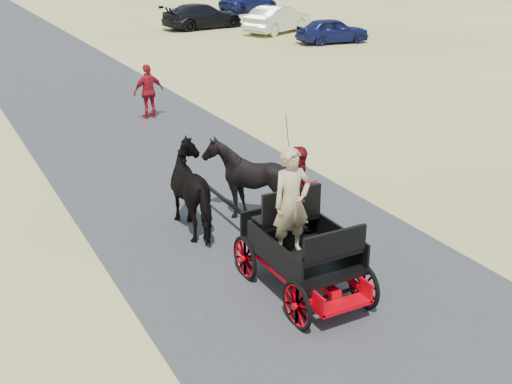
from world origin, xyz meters
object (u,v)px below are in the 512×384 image
horse_right (247,180)px  car_d (249,3)px  horse_left (198,190)px  car_b (278,19)px  car_a (333,30)px  carriage (302,271)px  pedestrian (149,92)px  car_c (203,16)px

horse_right → car_d: horse_right is taller
horse_left → car_b: (14.69, 22.24, -0.08)m
car_a → car_d: (2.71, 14.67, -0.03)m
carriage → horse_right: size_ratio=1.41×
horse_right → car_b: (13.59, 22.24, -0.08)m
pedestrian → car_a: 16.44m
car_a → car_c: bearing=32.4°
carriage → horse_left: size_ratio=1.20×
car_a → car_b: bearing=16.6°
horse_right → car_d: (17.01, 32.36, -0.22)m
pedestrian → car_c: bearing=-124.3°
horse_right → car_a: horse_right is taller
carriage → car_a: (14.86, 20.68, 0.30)m
horse_right → car_d: size_ratio=0.38×
carriage → horse_left: 3.09m
car_b → car_d: (3.43, 10.11, -0.14)m
pedestrian → car_c: (9.67, 17.68, -0.13)m
car_a → car_c: (-3.82, 8.29, 0.08)m
horse_left → car_d: horse_left is taller
car_b → car_a: bearing=163.4°
car_b → car_c: size_ratio=0.93×
car_c → carriage: bearing=152.5°
horse_right → car_b: bearing=-121.4°
car_a → car_b: size_ratio=0.82×
pedestrian → car_a: size_ratio=0.45×
car_b → horse_right: bearing=123.0°
pedestrian → car_d: 29.01m
carriage → horse_right: horse_right is taller
car_b → car_d: size_ratio=1.04×
carriage → car_a: size_ratio=0.62×
carriage → car_d: size_ratio=0.53×
carriage → car_d: (17.56, 35.36, 0.27)m
carriage → car_b: 28.93m
car_d → car_a: bearing=155.2°
carriage → car_b: car_b is taller
carriage → car_c: car_c is taller
car_b → car_d: bearing=-44.3°
horse_left → car_d: (18.11, 32.36, -0.22)m
carriage → car_a: car_a is taller
car_b → car_c: (-3.10, 3.73, -0.04)m
carriage → pedestrian: (1.37, 11.29, 0.50)m
car_d → carriage: bearing=139.3°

